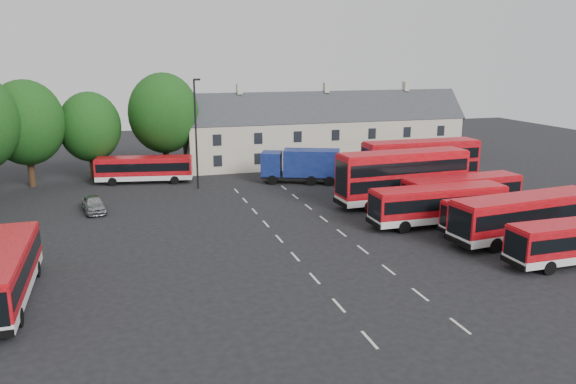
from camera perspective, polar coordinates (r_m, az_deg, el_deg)
The scene contains 15 objects.
ground at distance 40.20m, azimuth -0.12°, elevation -5.65°, with size 140.00×140.00×0.00m, color black.
lane_markings at distance 42.73m, azimuth 2.34°, elevation -4.47°, with size 5.15×33.80×0.01m.
treeline at distance 57.00m, azimuth -26.71°, elevation 5.56°, with size 29.92×32.59×12.01m.
terrace_houses at distance 71.48m, azimuth 3.83°, elevation 6.05°, with size 35.70×7.13×10.06m.
bus_row_b at distance 44.56m, azimuth 23.06°, elevation -2.05°, with size 12.35×3.99×3.43m.
bus_row_c at distance 46.07m, azimuth 20.95°, elevation -1.85°, with size 10.08×3.02×2.81m.
bus_row_d at distance 46.40m, azimuth 15.02°, elevation -1.03°, with size 11.19×2.62×3.16m.
bus_row_e at distance 51.26m, azimuth 17.27°, elevation 0.14°, with size 11.07×3.27×3.09m.
bus_dd_south at distance 51.77m, azimuth 11.55°, elevation 1.72°, with size 12.23×3.31×4.97m.
bus_dd_north at distance 58.87m, azimuth 13.31°, elevation 3.04°, with size 12.09×2.89×4.95m.
bus_west at distance 34.75m, azimuth -26.86°, elevation -7.13°, with size 2.53×10.80×3.05m.
bus_north at distance 61.89m, azimuth -14.39°, elevation 2.44°, with size 10.27×3.94×2.84m.
box_truck at distance 59.94m, azimuth 1.40°, elevation 2.83°, with size 8.64×5.46×3.62m.
silver_car at distance 51.75m, azimuth -19.13°, elevation -1.16°, with size 1.73×4.30×1.46m, color #97999E.
lamppost at distance 57.48m, azimuth -9.32°, elevation 6.13°, with size 0.76×0.52×11.12m.
Camera 1 is at (-10.78, -36.37, 13.29)m, focal length 35.00 mm.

